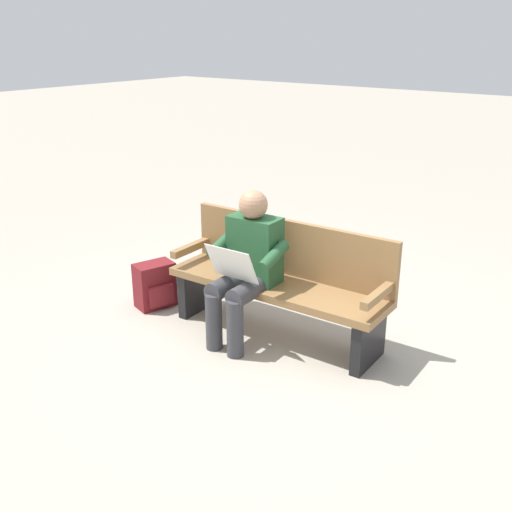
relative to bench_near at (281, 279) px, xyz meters
The scene contains 4 objects.
ground_plane 0.46m from the bench_near, 92.43° to the left, with size 40.00×40.00×0.00m, color #A89E8E.
bench_near is the anchor object (origin of this frame).
person_seated 0.33m from the bench_near, 56.89° to the left, with size 0.58×0.59×1.18m.
backpack 1.21m from the bench_near, 13.33° to the left, with size 0.32×0.38×0.40m.
Camera 1 is at (-2.50, 3.54, 2.30)m, focal length 42.52 mm.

